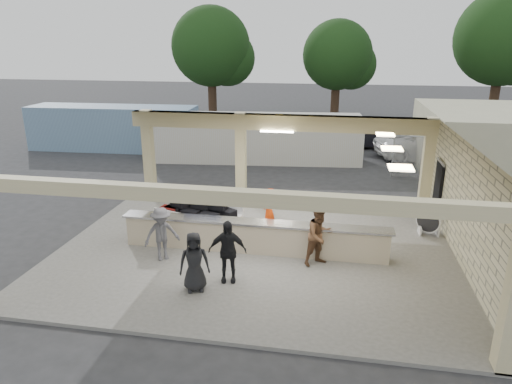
% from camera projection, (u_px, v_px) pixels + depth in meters
% --- Properties ---
extents(ground, '(120.00, 120.00, 0.00)m').
position_uv_depth(ground, '(257.00, 247.00, 14.49)').
color(ground, '#2A2B2D').
rests_on(ground, ground).
extents(pavilion, '(12.01, 10.00, 3.55)m').
position_uv_depth(pavilion, '(267.00, 201.00, 14.66)').
color(pavilion, '#5E5C58').
rests_on(pavilion, ground).
extents(baggage_counter, '(8.20, 0.58, 0.98)m').
position_uv_depth(baggage_counter, '(254.00, 236.00, 13.84)').
color(baggage_counter, '#BDAB8D').
rests_on(baggage_counter, pavilion).
extents(luggage_cart, '(2.86, 2.26, 1.46)m').
position_uv_depth(luggage_cart, '(199.00, 211.00, 15.06)').
color(luggage_cart, white).
rests_on(luggage_cart, pavilion).
extents(drum_fan, '(0.85, 0.70, 0.93)m').
position_uv_depth(drum_fan, '(430.00, 220.00, 15.07)').
color(drum_fan, white).
rests_on(drum_fan, pavilion).
extents(baggage_handler, '(0.47, 0.65, 1.60)m').
position_uv_depth(baggage_handler, '(269.00, 212.00, 14.98)').
color(baggage_handler, '#F8440D').
rests_on(baggage_handler, pavilion).
extents(passenger_a, '(0.91, 0.84, 1.79)m').
position_uv_depth(passenger_a, '(320.00, 235.00, 12.91)').
color(passenger_a, brown).
rests_on(passenger_a, pavilion).
extents(passenger_b, '(1.06, 0.54, 1.72)m').
position_uv_depth(passenger_b, '(227.00, 251.00, 12.02)').
color(passenger_b, black).
rests_on(passenger_b, pavilion).
extents(passenger_c, '(1.05, 0.91, 1.61)m').
position_uv_depth(passenger_c, '(162.00, 234.00, 13.24)').
color(passenger_c, '#525257').
rests_on(passenger_c, pavilion).
extents(passenger_d, '(0.84, 0.56, 1.58)m').
position_uv_depth(passenger_d, '(194.00, 262.00, 11.59)').
color(passenger_d, black).
rests_on(passenger_d, pavilion).
extents(car_white_a, '(5.89, 3.87, 1.55)m').
position_uv_depth(car_white_a, '(427.00, 145.00, 25.20)').
color(car_white_a, white).
rests_on(car_white_a, ground).
extents(car_dark, '(4.67, 1.93, 1.52)m').
position_uv_depth(car_dark, '(370.00, 135.00, 27.91)').
color(car_dark, black).
rests_on(car_dark, ground).
extents(container_white, '(11.72, 3.42, 2.50)m').
position_uv_depth(container_white, '(253.00, 138.00, 24.72)').
color(container_white, beige).
rests_on(container_white, ground).
extents(container_blue, '(10.04, 2.81, 2.59)m').
position_uv_depth(container_blue, '(114.00, 128.00, 27.36)').
color(container_blue, '#6D94AE').
rests_on(container_blue, ground).
extents(tree_left, '(6.60, 6.30, 9.00)m').
position_uv_depth(tree_left, '(215.00, 50.00, 36.61)').
color(tree_left, '#382619').
rests_on(tree_left, ground).
extents(tree_mid, '(6.00, 5.60, 8.00)m').
position_uv_depth(tree_mid, '(341.00, 58.00, 37.00)').
color(tree_mid, '#382619').
rests_on(tree_mid, ground).
extents(tree_right, '(7.20, 7.00, 10.00)m').
position_uv_depth(tree_right, '(507.00, 42.00, 33.65)').
color(tree_right, '#382619').
rests_on(tree_right, ground).
extents(adjacent_building, '(6.00, 8.00, 3.20)m').
position_uv_depth(adjacent_building, '(489.00, 143.00, 21.74)').
color(adjacent_building, beige).
rests_on(adjacent_building, ground).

